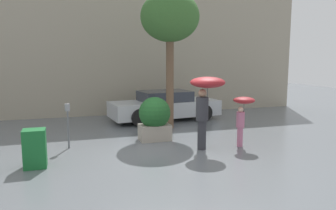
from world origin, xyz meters
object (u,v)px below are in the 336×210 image
parked_car_near (165,106)px  street_tree (170,19)px  parking_meter (68,116)px  person_child (243,109)px  newspaper_box (35,149)px  planter_box (155,117)px  person_adult (206,93)px

parked_car_near → street_tree: size_ratio=0.95×
parking_meter → person_child: bearing=-14.7°
street_tree → parking_meter: 4.91m
parking_meter → newspaper_box: size_ratio=1.40×
parking_meter → newspaper_box: parking_meter is taller
person_child → street_tree: street_tree is taller
street_tree → newspaper_box: 6.34m
planter_box → person_adult: 1.95m
planter_box → newspaper_box: (-3.31, -1.66, -0.26)m
person_adult → newspaper_box: (-4.40, -0.28, -1.11)m
planter_box → parked_car_near: 3.38m
planter_box → parked_car_near: bearing=68.1°
person_child → person_adult: bearing=170.9°
person_child → parked_car_near: 4.69m
person_child → planter_box: bearing=140.6°
person_child → parked_car_near: bearing=95.2°
person_adult → newspaper_box: size_ratio=2.24×
planter_box → person_adult: (1.09, -1.38, 0.85)m
street_tree → newspaper_box: (-4.29, -3.19, -3.42)m
newspaper_box → parking_meter: bearing=63.0°
street_tree → newspaper_box: street_tree is taller
person_adult → parked_car_near: person_adult is taller
person_adult → parked_car_near: bearing=84.0°
planter_box → street_tree: size_ratio=0.28×
person_child → newspaper_box: size_ratio=1.59×
person_adult → person_child: bearing=-6.2°
parking_meter → parked_car_near: bearing=41.0°
street_tree → newspaper_box: bearing=-143.3°
person_adult → parking_meter: 3.89m
planter_box → parking_meter: size_ratio=1.06×
person_child → parked_car_near: size_ratio=0.31×
planter_box → newspaper_box: bearing=-153.3°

